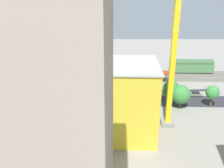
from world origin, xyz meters
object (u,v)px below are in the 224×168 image
object	(u,v)px
tower_crane	(182,50)
traffic_light	(144,94)
platform_canopy_near	(94,72)
street_tree_1	(112,92)
street_tree_3	(171,89)
box_truck_0	(90,107)
street_tree_0	(212,92)
construction_building	(90,100)
parked_car_4	(114,94)
locomotive	(143,69)
parked_car_0	(195,94)
street_tree_2	(67,92)
parked_car_2	(155,94)
parked_car_1	(175,94)
street_tree_4	(181,95)
street_tree_5	(75,90)
passenger_coach	(194,66)
parked_car_3	(134,94)

from	to	relation	value
tower_crane	traffic_light	distance (m)	22.95
platform_canopy_near	street_tree_1	distance (m)	22.96
street_tree_3	traffic_light	distance (m)	9.00
box_truck_0	street_tree_0	xyz separation A→B (m)	(-39.86, -3.49, 3.62)
construction_building	street_tree_3	distance (m)	30.34
box_truck_0	parked_car_4	bearing A→B (deg)	-123.13
locomotive	parked_car_0	distance (m)	29.86
construction_building	traffic_light	distance (m)	23.48
tower_crane	street_tree_2	distance (m)	38.95
street_tree_1	street_tree_3	world-z (taller)	street_tree_3
traffic_light	locomotive	bearing A→B (deg)	-95.50
parked_car_0	street_tree_2	bearing A→B (deg)	11.40
parked_car_0	box_truck_0	bearing A→B (deg)	18.20
parked_car_2	street_tree_3	distance (m)	9.98
parked_car_0	parked_car_4	bearing A→B (deg)	0.68
tower_crane	parked_car_1	bearing A→B (deg)	-102.29
parked_car_0	parked_car_1	bearing A→B (deg)	-0.89
tower_crane	street_tree_4	distance (m)	21.09
parked_car_4	street_tree_2	world-z (taller)	street_tree_2
construction_building	street_tree_2	distance (m)	18.36
platform_canopy_near	street_tree_2	world-z (taller)	street_tree_2
parked_car_1	locomotive	bearing A→B (deg)	-69.93
parked_car_2	box_truck_0	xyz separation A→B (m)	(22.50, 11.83, 0.92)
tower_crane	street_tree_5	distance (m)	36.69
platform_canopy_near	street_tree_0	world-z (taller)	street_tree_0
passenger_coach	platform_canopy_near	bearing A→B (deg)	13.89
parked_car_4	parked_car_2	bearing A→B (deg)	179.73
tower_crane	street_tree_0	size ratio (longest dim) A/B	5.02
parked_car_1	tower_crane	bearing A→B (deg)	77.71
parked_car_0	box_truck_0	xyz separation A→B (m)	(37.28, 12.25, 0.94)
platform_canopy_near	street_tree_0	bearing A→B (deg)	150.53
parked_car_0	street_tree_0	bearing A→B (deg)	106.43
parked_car_4	box_truck_0	bearing A→B (deg)	56.87
platform_canopy_near	locomotive	bearing A→B (deg)	-153.11
street_tree_3	parked_car_2	bearing A→B (deg)	-61.78
platform_canopy_near	street_tree_3	size ratio (longest dim) A/B	7.45
street_tree_0	street_tree_5	size ratio (longest dim) A/B	0.85
parked_car_4	street_tree_4	world-z (taller)	street_tree_4
parked_car_0	street_tree_3	bearing A→B (deg)	36.48
parked_car_0	street_tree_3	xyz separation A→B (m)	(10.74, 7.94, 5.21)
parked_car_3	street_tree_1	distance (m)	11.66
passenger_coach	tower_crane	distance (m)	52.24
street_tree_4	locomotive	bearing A→B (deg)	-76.06
box_truck_0	street_tree_2	bearing A→B (deg)	-22.85
parked_car_1	parked_car_3	size ratio (longest dim) A/B	0.97
parked_car_0	street_tree_2	world-z (taller)	street_tree_2
parked_car_3	street_tree_1	size ratio (longest dim) A/B	0.54
passenger_coach	traffic_light	size ratio (longest dim) A/B	2.53
traffic_light	box_truck_0	bearing A→B (deg)	12.46
platform_canopy_near	street_tree_5	world-z (taller)	street_tree_5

